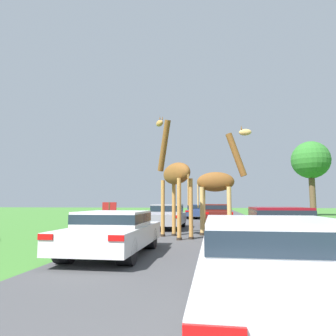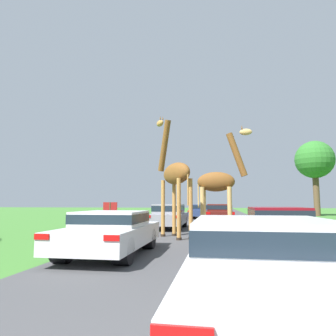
# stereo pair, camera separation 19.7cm
# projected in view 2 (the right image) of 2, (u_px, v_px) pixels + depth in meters

# --- Properties ---
(road) EXTENTS (7.67, 120.00, 0.00)m
(road) POSITION_uv_depth(u_px,v_px,m) (215.00, 217.00, 29.50)
(road) COLOR #424244
(road) RESTS_ON ground
(giraffe_near_road) EXTENTS (2.07, 2.57, 5.54)m
(giraffe_near_road) POSITION_uv_depth(u_px,v_px,m) (174.00, 175.00, 12.79)
(giraffe_near_road) COLOR #B77F3D
(giraffe_near_road) RESTS_ON ground
(giraffe_companion) EXTENTS (2.55, 0.95, 4.97)m
(giraffe_companion) POSITION_uv_depth(u_px,v_px,m) (219.00, 184.00, 13.69)
(giraffe_companion) COLOR tan
(giraffe_companion) RESTS_ON ground
(car_lead_maroon) EXTENTS (1.88, 4.81, 1.25)m
(car_lead_maroon) POSITION_uv_depth(u_px,v_px,m) (264.00, 264.00, 3.80)
(car_lead_maroon) COLOR silver
(car_lead_maroon) RESTS_ON ground
(car_queue_right) EXTENTS (1.76, 4.47, 1.33)m
(car_queue_right) POSITION_uv_depth(u_px,v_px,m) (220.00, 213.00, 20.19)
(car_queue_right) COLOR #561914
(car_queue_right) RESTS_ON ground
(car_queue_left) EXTENTS (1.90, 4.77, 1.26)m
(car_queue_left) POSITION_uv_depth(u_px,v_px,m) (200.00, 211.00, 27.63)
(car_queue_left) COLOR navy
(car_queue_left) RESTS_ON ground
(car_far_ahead) EXTENTS (1.93, 4.31, 1.21)m
(car_far_ahead) POSITION_uv_depth(u_px,v_px,m) (111.00, 231.00, 8.44)
(car_far_ahead) COLOR silver
(car_far_ahead) RESTS_ON ground
(car_verge_right) EXTENTS (1.76, 4.55, 1.30)m
(car_verge_right) POSITION_uv_depth(u_px,v_px,m) (278.00, 227.00, 9.23)
(car_verge_right) COLOR maroon
(car_verge_right) RESTS_ON ground
(car_rear_follower) EXTENTS (1.74, 4.31, 1.35)m
(car_rear_follower) POSITION_uv_depth(u_px,v_px,m) (169.00, 215.00, 16.75)
(car_rear_follower) COLOR gray
(car_rear_follower) RESTS_ON ground
(tree_mid_field) EXTENTS (4.07, 4.07, 8.11)m
(tree_mid_field) POSITION_uv_depth(u_px,v_px,m) (315.00, 160.00, 32.49)
(tree_mid_field) COLOR brown
(tree_mid_field) RESTS_ON ground
(sign_post) EXTENTS (0.70, 0.08, 1.46)m
(sign_post) POSITION_uv_depth(u_px,v_px,m) (110.00, 211.00, 14.44)
(sign_post) COLOR #4C3823
(sign_post) RESTS_ON ground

